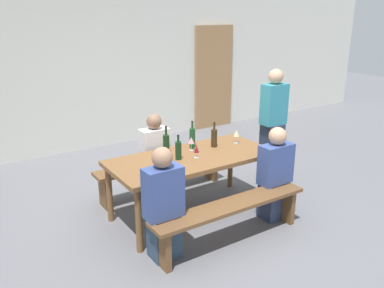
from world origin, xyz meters
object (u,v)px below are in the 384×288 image
object	(u,v)px
wine_glass_0	(236,134)
seated_guest_near_0	(163,207)
seated_guest_far_0	(155,160)
tasting_table	(192,162)
wine_bottle_3	(178,150)
wine_glass_2	(191,141)
bench_far	(162,168)
standing_host	(272,129)
wine_bottle_1	(192,137)
wooden_door	(214,78)
bench_near	(231,212)
wine_bottle_2	(166,143)
wine_glass_1	(197,150)
wine_bottle_0	(214,138)
seated_guest_near_1	(275,176)

from	to	relation	value
wine_glass_0	seated_guest_near_0	distance (m)	1.66
seated_guest_near_0	seated_guest_far_0	world-z (taller)	seated_guest_near_0
seated_guest_near_0	tasting_table	bearing A→B (deg)	-50.45
wine_bottle_3	seated_guest_far_0	world-z (taller)	seated_guest_far_0
wine_glass_2	seated_guest_near_0	size ratio (longest dim) A/B	0.14
wine_glass_0	wine_glass_2	distance (m)	0.64
bench_far	standing_host	size ratio (longest dim) A/B	1.13
wine_bottle_1	wooden_door	bearing A→B (deg)	49.67
bench_near	bench_far	bearing A→B (deg)	90.00
tasting_table	wine_bottle_2	size ratio (longest dim) A/B	5.95
wine_glass_1	seated_guest_far_0	xyz separation A→B (m)	(-0.19, 0.67, -0.30)
wine_bottle_1	bench_near	bearing A→B (deg)	-100.03
wooden_door	wine_bottle_0	bearing A→B (deg)	-126.08
bench_near	wine_bottle_3	xyz separation A→B (m)	(-0.19, 0.75, 0.51)
bench_near	seated_guest_near_0	world-z (taller)	seated_guest_near_0
wine_bottle_0	wine_bottle_3	xyz separation A→B (m)	(-0.61, -0.14, -0.01)
wine_bottle_1	standing_host	distance (m)	1.28
wine_bottle_0	seated_guest_near_0	xyz separation A→B (m)	(-1.14, -0.74, -0.31)
bench_near	wine_bottle_1	xyz separation A→B (m)	(0.18, 1.01, 0.53)
seated_guest_near_1	wooden_door	bearing A→B (deg)	-25.92
bench_far	wine_glass_0	size ratio (longest dim) A/B	10.55
standing_host	wooden_door	bearing A→B (deg)	-110.64
wine_glass_2	seated_guest_near_1	size ratio (longest dim) A/B	0.15
wine_glass_0	seated_guest_near_1	size ratio (longest dim) A/B	0.16
bench_near	standing_host	size ratio (longest dim) A/B	1.13
wine_glass_0	standing_host	size ratio (longest dim) A/B	0.11
wine_bottle_1	wine_glass_2	world-z (taller)	wine_bottle_1
bench_far	seated_guest_far_0	size ratio (longest dim) A/B	1.60
wine_bottle_2	seated_guest_far_0	world-z (taller)	seated_guest_far_0
wine_glass_2	seated_guest_far_0	distance (m)	0.59
seated_guest_near_0	wine_bottle_3	bearing A→B (deg)	-42.00
wine_bottle_1	wine_bottle_2	xyz separation A→B (m)	(-0.37, 0.01, -0.01)
wine_bottle_1	seated_guest_near_0	bearing A→B (deg)	-136.25
seated_guest_near_0	standing_host	world-z (taller)	standing_host
tasting_table	wine_bottle_1	world-z (taller)	wine_bottle_1
wine_bottle_3	wine_glass_1	bearing A→B (deg)	-19.66
tasting_table	wine_glass_0	bearing A→B (deg)	7.83
wine_bottle_3	standing_host	bearing A→B (deg)	6.30
bench_far	wine_bottle_0	world-z (taller)	wine_bottle_0
wine_bottle_3	wine_glass_1	xyz separation A→B (m)	(0.20, -0.07, -0.01)
wine_bottle_1	wine_glass_1	bearing A→B (deg)	-115.84
wine_bottle_3	seated_guest_near_0	xyz separation A→B (m)	(-0.54, -0.60, -0.31)
wine_bottle_0	wine_glass_0	world-z (taller)	wine_bottle_0
wine_bottle_1	seated_guest_near_0	world-z (taller)	seated_guest_near_0
wine_glass_1	standing_host	bearing A→B (deg)	9.95
bench_far	seated_guest_far_0	xyz separation A→B (m)	(-0.17, -0.15, 0.20)
wine_glass_1	wine_bottle_1	bearing A→B (deg)	64.16
wine_bottle_1	seated_guest_near_0	size ratio (longest dim) A/B	0.29
wine_bottle_3	seated_guest_near_1	distance (m)	1.17
bench_far	wine_glass_1	distance (m)	0.96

